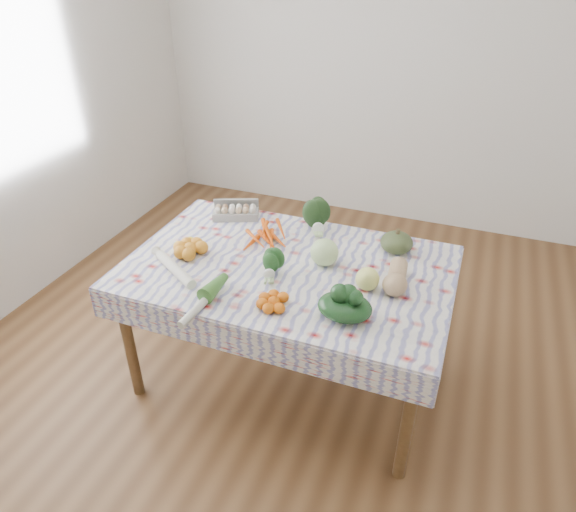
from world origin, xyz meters
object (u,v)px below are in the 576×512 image
(dining_table, at_px, (288,279))
(butternut_squash, at_px, (397,276))
(grapefruit, at_px, (367,279))
(egg_carton, at_px, (236,213))
(cabbage, at_px, (324,252))
(kabocha_squash, at_px, (397,242))

(dining_table, relative_size, butternut_squash, 6.30)
(dining_table, relative_size, grapefruit, 13.99)
(egg_carton, relative_size, butternut_squash, 1.07)
(cabbage, xyz_separation_m, grapefruit, (0.26, -0.14, -0.02))
(butternut_squash, height_order, grapefruit, butternut_squash)
(cabbage, bearing_deg, butternut_squash, -9.11)
(egg_carton, xyz_separation_m, kabocha_squash, (0.97, -0.04, 0.02))
(dining_table, distance_m, cabbage, 0.24)
(cabbage, relative_size, grapefruit, 1.27)
(kabocha_squash, distance_m, butternut_squash, 0.33)
(kabocha_squash, bearing_deg, grapefruit, -99.23)
(kabocha_squash, relative_size, cabbage, 1.20)
(grapefruit, bearing_deg, cabbage, 152.42)
(dining_table, relative_size, kabocha_squash, 9.22)
(cabbage, relative_size, butternut_squash, 0.57)
(butternut_squash, bearing_deg, kabocha_squash, 96.11)
(egg_carton, height_order, cabbage, cabbage)
(grapefruit, bearing_deg, egg_carton, 154.56)
(kabocha_squash, relative_size, butternut_squash, 0.68)
(cabbage, bearing_deg, kabocha_squash, 38.82)
(cabbage, distance_m, grapefruit, 0.29)
(kabocha_squash, bearing_deg, egg_carton, 177.76)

